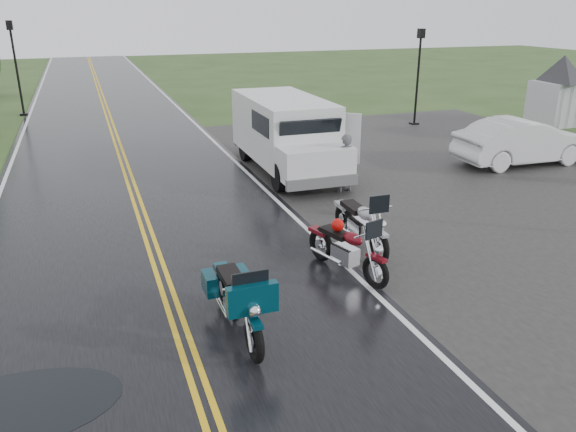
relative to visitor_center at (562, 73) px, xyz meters
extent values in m
plane|color=#2D471E|center=(-20.00, -12.00, -2.40)|extent=(120.00, 120.00, 0.00)
cube|color=black|center=(-20.00, -2.00, -2.38)|extent=(8.00, 100.00, 0.04)
cube|color=black|center=(-9.00, -7.00, -2.38)|extent=(14.00, 24.00, 0.03)
imported|color=#4D4E52|center=(-13.99, -6.13, -1.52)|extent=(0.69, 0.49, 1.76)
imported|color=silver|center=(-6.69, -5.34, -1.60)|extent=(4.92, 1.82, 1.61)
camera|label=1|loc=(-21.11, -20.79, 2.89)|focal=35.00mm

